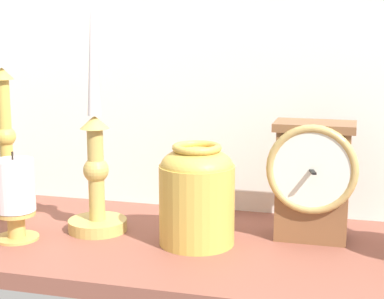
# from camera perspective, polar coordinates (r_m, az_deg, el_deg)

# --- Properties ---
(ground_plane) EXTENTS (1.00, 0.36, 0.02)m
(ground_plane) POSITION_cam_1_polar(r_m,az_deg,el_deg) (0.92, 2.35, -9.44)
(ground_plane) COLOR brown
(back_wall) EXTENTS (1.20, 0.02, 0.65)m
(back_wall) POSITION_cam_1_polar(r_m,az_deg,el_deg) (1.04, 4.81, 11.81)
(back_wall) COLOR white
(back_wall) RESTS_ON ground_plane
(mantel_clock) EXTENTS (0.13, 0.10, 0.18)m
(mantel_clock) POSITION_cam_1_polar(r_m,az_deg,el_deg) (0.93, 11.15, -2.65)
(mantel_clock) COLOR brown
(mantel_clock) RESTS_ON ground_plane
(candlestick_tall_left) EXTENTS (0.09, 0.09, 0.36)m
(candlestick_tall_left) POSITION_cam_1_polar(r_m,az_deg,el_deg) (0.96, -8.92, -1.70)
(candlestick_tall_left) COLOR tan
(candlestick_tall_left) RESTS_ON ground_plane
(candlestick_tall_center) EXTENTS (0.07, 0.07, 0.47)m
(candlestick_tall_center) POSITION_cam_1_polar(r_m,az_deg,el_deg) (1.07, -17.01, 2.65)
(candlestick_tall_center) COLOR gold
(candlestick_tall_center) RESTS_ON ground_plane
(brass_vase_jar) EXTENTS (0.11, 0.11, 0.15)m
(brass_vase_jar) POSITION_cam_1_polar(r_m,az_deg,el_deg) (0.90, 0.45, -4.01)
(brass_vase_jar) COLOR gold
(brass_vase_jar) RESTS_ON ground_plane
(pillar_candle_front) EXTENTS (0.07, 0.07, 0.13)m
(pillar_candle_front) POSITION_cam_1_polar(r_m,az_deg,el_deg) (0.95, -16.15, -4.06)
(pillar_candle_front) COLOR tan
(pillar_candle_front) RESTS_ON ground_plane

